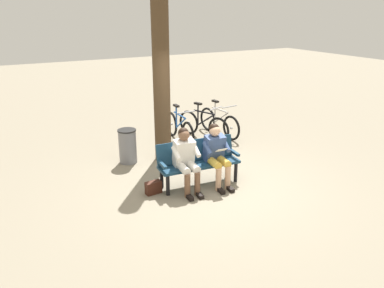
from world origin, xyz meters
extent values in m
plane|color=gray|center=(0.00, 0.00, 0.00)|extent=(40.00, 40.00, 0.00)
cube|color=navy|center=(0.19, -0.14, 0.42)|extent=(1.63, 0.56, 0.05)
cube|color=navy|center=(0.17, -0.33, 0.66)|extent=(1.61, 0.26, 0.42)
cube|color=navy|center=(-0.57, -0.08, 0.56)|extent=(0.09, 0.40, 0.05)
cube|color=navy|center=(0.94, -0.20, 0.56)|extent=(0.09, 0.40, 0.05)
cylinder|color=black|center=(-0.52, 0.09, 0.20)|extent=(0.07, 0.07, 0.40)
cylinder|color=black|center=(0.92, -0.02, 0.20)|extent=(0.07, 0.07, 0.40)
cylinder|color=black|center=(-0.55, -0.25, 0.20)|extent=(0.07, 0.07, 0.40)
cylinder|color=black|center=(0.89, -0.36, 0.20)|extent=(0.07, 0.07, 0.40)
cube|color=#334772|center=(-0.14, -0.13, 0.71)|extent=(0.40, 0.34, 0.55)
sphere|color=#D8A884|center=(-0.14, -0.11, 1.06)|extent=(0.21, 0.21, 0.21)
sphere|color=black|center=(-0.14, -0.14, 1.10)|extent=(0.20, 0.20, 0.20)
cylinder|color=gold|center=(-0.22, 0.08, 0.49)|extent=(0.18, 0.41, 0.15)
cylinder|color=#D8A884|center=(-0.21, 0.28, 0.23)|extent=(0.11, 0.11, 0.45)
cube|color=black|center=(-0.20, 0.38, 0.04)|extent=(0.11, 0.23, 0.07)
cylinder|color=#334772|center=(-0.33, 0.00, 0.77)|extent=(0.11, 0.31, 0.23)
cylinder|color=gold|center=(-0.02, 0.06, 0.49)|extent=(0.18, 0.41, 0.15)
cylinder|color=#D8A884|center=(-0.01, 0.26, 0.23)|extent=(0.11, 0.11, 0.45)
cube|color=black|center=(0.00, 0.36, 0.04)|extent=(0.11, 0.23, 0.07)
cylinder|color=#334772|center=(0.07, -0.03, 0.77)|extent=(0.11, 0.31, 0.23)
cube|color=silver|center=(-0.11, 0.17, 0.77)|extent=(0.21, 0.14, 0.09)
cube|color=white|center=(0.50, -0.18, 0.71)|extent=(0.40, 0.34, 0.55)
sphere|color=brown|center=(0.50, -0.16, 1.06)|extent=(0.21, 0.21, 0.21)
sphere|color=black|center=(0.50, -0.19, 1.10)|extent=(0.20, 0.20, 0.20)
cylinder|color=white|center=(0.42, 0.03, 0.49)|extent=(0.18, 0.41, 0.15)
cylinder|color=brown|center=(0.43, 0.23, 0.23)|extent=(0.11, 0.11, 0.45)
cube|color=black|center=(0.44, 0.33, 0.04)|extent=(0.11, 0.23, 0.07)
cylinder|color=white|center=(0.31, -0.05, 0.77)|extent=(0.11, 0.31, 0.23)
cylinder|color=white|center=(0.62, 0.01, 0.49)|extent=(0.18, 0.41, 0.15)
cylinder|color=brown|center=(0.63, 0.21, 0.23)|extent=(0.11, 0.11, 0.45)
cube|color=black|center=(0.64, 0.31, 0.04)|extent=(0.11, 0.23, 0.07)
cylinder|color=white|center=(0.71, -0.08, 0.77)|extent=(0.11, 0.31, 0.23)
cube|color=#3F1E14|center=(1.13, -0.21, 0.12)|extent=(0.31, 0.17, 0.24)
cylinder|color=#4C3823|center=(0.24, -1.71, 1.83)|extent=(0.37, 0.37, 3.66)
cylinder|color=slate|center=(1.03, -1.89, 0.37)|extent=(0.39, 0.39, 0.74)
cylinder|color=black|center=(1.03, -1.89, 0.75)|extent=(0.41, 0.41, 0.03)
torus|color=black|center=(-1.85, -2.04, 0.33)|extent=(0.13, 0.66, 0.66)
cylinder|color=silver|center=(-1.85, -2.04, 0.33)|extent=(0.06, 0.07, 0.06)
torus|color=black|center=(-1.74, -3.06, 0.33)|extent=(0.13, 0.66, 0.66)
cylinder|color=silver|center=(-1.74, -3.06, 0.33)|extent=(0.06, 0.07, 0.06)
cylinder|color=silver|center=(-1.80, -2.55, 0.71)|extent=(0.11, 0.63, 0.04)
cylinder|color=silver|center=(-1.81, -2.47, 0.51)|extent=(0.11, 0.60, 0.43)
cylinder|color=silver|center=(-1.78, -2.73, 0.63)|extent=(0.04, 0.04, 0.55)
cube|color=black|center=(-1.78, -2.73, 0.91)|extent=(0.11, 0.23, 0.05)
cylinder|color=#B2B2B7|center=(-1.84, -2.14, 0.88)|extent=(0.48, 0.08, 0.03)
torus|color=black|center=(-1.48, -2.07, 0.33)|extent=(0.29, 0.64, 0.66)
cylinder|color=silver|center=(-1.48, -2.07, 0.33)|extent=(0.07, 0.07, 0.06)
torus|color=black|center=(-1.12, -3.02, 0.33)|extent=(0.29, 0.64, 0.66)
cylinder|color=silver|center=(-1.12, -3.02, 0.33)|extent=(0.07, 0.07, 0.06)
cylinder|color=black|center=(-1.30, -2.55, 0.71)|extent=(0.26, 0.61, 0.04)
cylinder|color=black|center=(-1.33, -2.47, 0.51)|extent=(0.25, 0.57, 0.43)
cylinder|color=black|center=(-1.23, -2.72, 0.63)|extent=(0.04, 0.04, 0.55)
cube|color=black|center=(-1.23, -2.72, 0.91)|extent=(0.16, 0.24, 0.05)
cylinder|color=#B2B2B7|center=(-1.44, -2.17, 0.88)|extent=(0.46, 0.20, 0.03)
torus|color=black|center=(-0.60, -2.10, 0.33)|extent=(0.08, 0.66, 0.66)
cylinder|color=silver|center=(-0.60, -2.10, 0.33)|extent=(0.05, 0.06, 0.06)
torus|color=black|center=(-0.64, -3.11, 0.33)|extent=(0.08, 0.66, 0.66)
cylinder|color=silver|center=(-0.64, -3.11, 0.33)|extent=(0.05, 0.06, 0.06)
cylinder|color=#1E519E|center=(-0.62, -2.60, 0.71)|extent=(0.06, 0.63, 0.04)
cylinder|color=#1E519E|center=(-0.62, -2.52, 0.51)|extent=(0.06, 0.60, 0.43)
cylinder|color=#1E519E|center=(-0.63, -2.79, 0.63)|extent=(0.04, 0.04, 0.55)
cube|color=black|center=(-0.63, -2.79, 0.91)|extent=(0.10, 0.22, 0.05)
cylinder|color=#B2B2B7|center=(-0.61, -2.20, 0.88)|extent=(0.48, 0.05, 0.03)
camera|label=1|loc=(3.51, 5.69, 3.27)|focal=35.20mm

